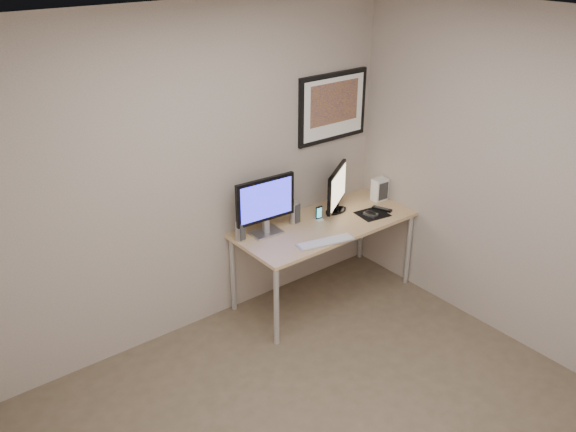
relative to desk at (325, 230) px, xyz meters
name	(u,v)px	position (x,y,z in m)	size (l,w,h in m)	color
room	(302,184)	(-1.00, -0.90, 0.98)	(3.60, 3.60, 3.60)	white
desk	(325,230)	(0.00, 0.00, 0.00)	(1.60, 0.70, 0.73)	#A88751
framed_art	(333,107)	(0.35, 0.33, 0.96)	(0.75, 0.04, 0.60)	black
monitor_large	(266,204)	(-0.52, 0.15, 0.34)	(0.54, 0.19, 0.49)	#B7B7BC
monitor_tv	(337,189)	(0.23, 0.11, 0.29)	(0.45, 0.31, 0.41)	black
speaker_left	(240,231)	(-0.75, 0.19, 0.15)	(0.07, 0.07, 0.18)	#B7B7BC
speaker_right	(294,212)	(-0.21, 0.16, 0.17)	(0.08, 0.08, 0.20)	#B7B7BC
phone_dock	(319,213)	(0.00, 0.08, 0.13)	(0.06, 0.06, 0.13)	black
keyboard	(326,242)	(-0.23, -0.28, 0.07)	(0.48, 0.13, 0.02)	silver
mousepad	(372,214)	(0.45, -0.12, 0.07)	(0.26, 0.23, 0.00)	black
mouse	(371,213)	(0.42, -0.14, 0.09)	(0.07, 0.12, 0.04)	black
remote	(382,209)	(0.58, -0.11, 0.08)	(0.05, 0.18, 0.02)	black
fan_unit	(380,190)	(0.72, 0.06, 0.17)	(0.14, 0.10, 0.21)	silver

